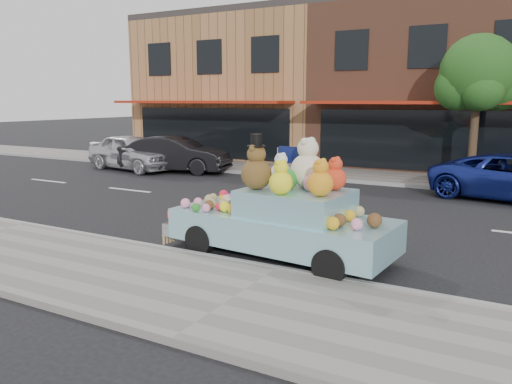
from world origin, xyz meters
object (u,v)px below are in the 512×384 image
Objects in this scene: street_tree at (479,79)px; art_car at (284,216)px; car_dark at (175,154)px; car_silver at (132,152)px.

art_car is at bearing -102.43° from street_tree.
car_silver is at bearing 86.90° from car_dark.
street_tree is 1.15× the size of car_silver.
art_car is (8.92, -8.27, 0.07)m from car_dark.
car_dark is at bearing -70.12° from car_silver.
street_tree reaches higher than car_silver.
car_dark is (2.04, 0.33, -0.02)m from car_silver.
street_tree is 1.14× the size of car_dark.
car_silver is at bearing 149.60° from art_car.
car_silver is (-13.31, -2.72, -2.92)m from street_tree.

